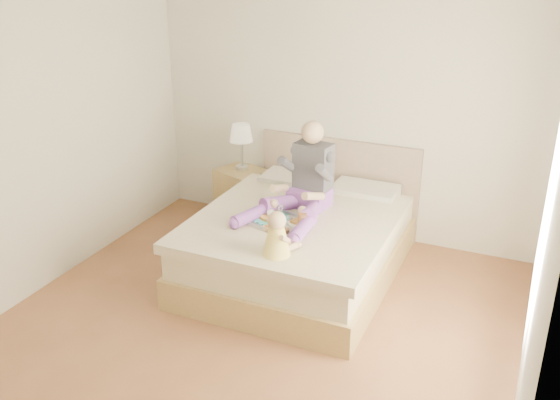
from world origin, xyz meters
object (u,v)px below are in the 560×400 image
at_px(tray, 280,220).
at_px(baby, 278,237).
at_px(nightstand, 242,195).
at_px(adult, 303,185).
at_px(bed, 302,239).

distance_m(tray, baby, 0.57).
xyz_separation_m(nightstand, tray, (0.97, -1.14, 0.35)).
distance_m(adult, tray, 0.42).
bearing_deg(adult, tray, -93.22).
bearing_deg(bed, nightstand, 142.53).
distance_m(nightstand, adult, 1.42).
xyz_separation_m(bed, adult, (-0.00, 0.01, 0.53)).
relative_size(bed, baby, 5.99).
bearing_deg(nightstand, baby, -35.61).
xyz_separation_m(nightstand, adult, (1.04, -0.79, 0.56)).
distance_m(adult, baby, 0.89).
distance_m(nightstand, tray, 1.54).
height_order(bed, nightstand, bed).
relative_size(nightstand, tray, 0.98).
height_order(bed, baby, bed).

